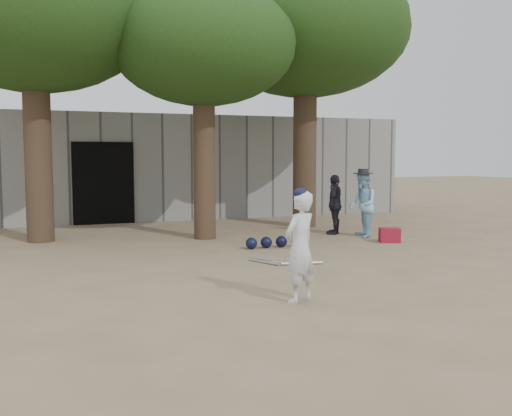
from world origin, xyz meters
name	(u,v)px	position (x,y,z in m)	size (l,w,h in m)	color
ground	(242,278)	(0.00, 0.00, 0.00)	(70.00, 70.00, 0.00)	#937C5E
boy_player	(300,247)	(0.22, -1.55, 0.69)	(0.51, 0.33, 1.39)	silver
spectator_blue	(362,205)	(3.98, 3.17, 0.73)	(0.71, 0.56, 1.47)	#94C8E5
spectator_dark	(335,205)	(3.63, 3.83, 0.70)	(0.81, 0.34, 1.39)	black
red_bag	(390,235)	(4.12, 2.30, 0.15)	(0.42, 0.32, 0.30)	#A6162B
back_building	(134,166)	(0.00, 10.33, 1.50)	(16.00, 5.24, 3.00)	gray
helmet_row	(274,242)	(1.54, 2.46, 0.12)	(1.19, 0.30, 0.23)	black
bat_pile	(283,262)	(1.01, 0.83, 0.03)	(1.07, 0.80, 0.06)	#B8B9C0
tree_row	(200,30)	(0.74, 5.02, 4.69)	(11.40, 5.80, 6.69)	brown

